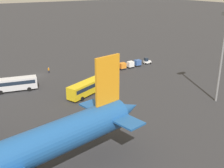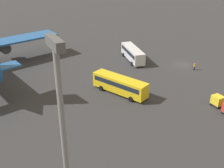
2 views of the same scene
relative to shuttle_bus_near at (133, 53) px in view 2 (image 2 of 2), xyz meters
name	(u,v)px [view 2 (image 2 of 2)]	position (x,y,z in m)	size (l,w,h in m)	color
ground_plane	(182,65)	(-8.59, -9.08, -1.97)	(600.00, 600.00, 0.00)	#2D2D30
shuttle_bus_near	(133,53)	(0.00, 0.00, 0.00)	(11.09, 4.79, 3.30)	silver
shuttle_bus_far	(120,84)	(-14.25, 11.72, 0.02)	(11.83, 7.17, 3.34)	gold
worker_person	(194,66)	(-12.15, -9.53, -1.10)	(0.38, 0.38, 1.74)	#1E1E2D
cargo_cart_yellow	(218,100)	(-26.87, -1.38, -0.78)	(2.01, 1.70, 2.06)	#38383D
light_pole	(63,128)	(-37.45, 30.48, 10.08)	(2.80, 0.70, 19.97)	slate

